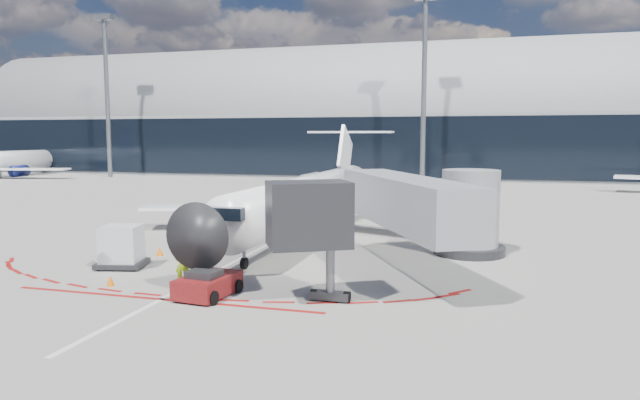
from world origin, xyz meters
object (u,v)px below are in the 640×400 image
(pushback_tug, at_px, (208,284))
(ramp_worker, at_px, (182,265))
(uld_container, at_px, (122,247))
(regional_jet, at_px, (308,196))

(pushback_tug, relative_size, ramp_worker, 2.57)
(ramp_worker, xyz_separation_m, uld_container, (-4.59, 2.09, 0.18))
(pushback_tug, height_order, ramp_worker, ramp_worker)
(pushback_tug, height_order, uld_container, uld_container)
(regional_jet, distance_m, pushback_tug, 16.26)
(pushback_tug, bearing_deg, ramp_worker, 149.22)
(pushback_tug, xyz_separation_m, uld_container, (-6.62, 3.63, 0.55))
(regional_jet, bearing_deg, pushback_tug, -88.31)
(regional_jet, xyz_separation_m, ramp_worker, (-1.56, -14.58, -1.66))
(regional_jet, relative_size, ramp_worker, 17.13)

